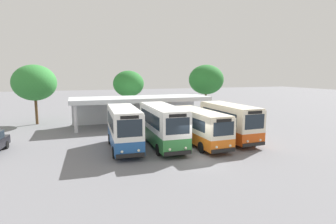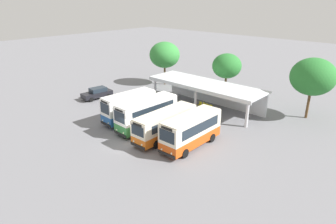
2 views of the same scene
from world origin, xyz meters
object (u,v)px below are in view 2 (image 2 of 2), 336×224
(city_bus_fourth_amber, at_px, (191,129))
(waiting_chair_end_by_column, at_px, (200,104))
(parked_car_flank, at_px, (97,93))
(waiting_chair_second_from_end, at_px, (204,105))
(city_bus_second_in_row, at_px, (147,113))
(city_bus_middle_cream, at_px, (165,123))
(waiting_chair_middle_seat, at_px, (207,106))
(city_bus_nearest_orange, at_px, (129,106))
(waiting_chair_fourth_seat, at_px, (210,107))

(city_bus_fourth_amber, distance_m, waiting_chair_end_by_column, 11.43)
(parked_car_flank, relative_size, waiting_chair_second_from_end, 5.39)
(city_bus_second_in_row, relative_size, city_bus_middle_cream, 0.97)
(waiting_chair_end_by_column, xyz_separation_m, waiting_chair_second_from_end, (0.58, 0.02, 0.00))
(parked_car_flank, bearing_deg, waiting_chair_middle_seat, 25.55)
(city_bus_nearest_orange, xyz_separation_m, waiting_chair_middle_seat, (4.73, 9.37, -1.36))
(waiting_chair_middle_seat, relative_size, waiting_chair_fourth_seat, 1.00)
(city_bus_second_in_row, distance_m, city_bus_fourth_amber, 6.45)
(city_bus_nearest_orange, relative_size, waiting_chair_end_by_column, 8.11)
(waiting_chair_end_by_column, height_order, waiting_chair_second_from_end, same)
(city_bus_middle_cream, bearing_deg, city_bus_fourth_amber, 5.81)
(city_bus_nearest_orange, xyz_separation_m, waiting_chair_fourth_seat, (5.31, 9.38, -1.36))
(parked_car_flank, bearing_deg, waiting_chair_second_from_end, 26.71)
(city_bus_nearest_orange, distance_m, city_bus_second_in_row, 3.23)
(city_bus_fourth_amber, height_order, parked_car_flank, city_bus_fourth_amber)
(city_bus_middle_cream, bearing_deg, waiting_chair_fourth_seat, 96.59)
(city_bus_nearest_orange, relative_size, waiting_chair_fourth_seat, 8.11)
(city_bus_fourth_amber, bearing_deg, parked_car_flank, 172.95)
(parked_car_flank, distance_m, waiting_chair_second_from_end, 15.92)
(waiting_chair_second_from_end, bearing_deg, waiting_chair_end_by_column, -177.74)
(city_bus_fourth_amber, relative_size, waiting_chair_fourth_seat, 8.55)
(waiting_chair_second_from_end, bearing_deg, waiting_chair_middle_seat, -7.69)
(waiting_chair_second_from_end, bearing_deg, city_bus_fourth_amber, -60.08)
(parked_car_flank, height_order, waiting_chair_end_by_column, parked_car_flank)
(parked_car_flank, bearing_deg, city_bus_nearest_orange, -12.86)
(city_bus_middle_cream, height_order, parked_car_flank, city_bus_middle_cream)
(city_bus_middle_cream, distance_m, waiting_chair_second_from_end, 10.25)
(city_bus_second_in_row, bearing_deg, city_bus_middle_cream, -6.63)
(city_bus_second_in_row, bearing_deg, waiting_chair_middle_seat, 80.95)
(waiting_chair_fourth_seat, bearing_deg, city_bus_middle_cream, -83.41)
(city_bus_second_in_row, height_order, waiting_chair_fourth_seat, city_bus_second_in_row)
(city_bus_middle_cream, relative_size, waiting_chair_second_from_end, 9.41)
(city_bus_fourth_amber, distance_m, waiting_chair_second_from_end, 11.15)
(city_bus_second_in_row, height_order, waiting_chair_end_by_column, city_bus_second_in_row)
(city_bus_fourth_amber, distance_m, waiting_chair_middle_seat, 10.80)
(waiting_chair_end_by_column, relative_size, waiting_chair_middle_seat, 1.00)
(waiting_chair_middle_seat, bearing_deg, waiting_chair_second_from_end, 172.31)
(city_bus_fourth_amber, relative_size, waiting_chair_middle_seat, 8.55)
(city_bus_middle_cream, height_order, city_bus_fourth_amber, city_bus_fourth_amber)
(city_bus_nearest_orange, relative_size, parked_car_flank, 1.51)
(city_bus_nearest_orange, height_order, city_bus_second_in_row, city_bus_second_in_row)
(city_bus_nearest_orange, xyz_separation_m, city_bus_fourth_amber, (9.68, -0.14, -0.05))
(city_bus_middle_cream, distance_m, parked_car_flank, 16.77)
(city_bus_nearest_orange, bearing_deg, parked_car_flank, 167.14)
(city_bus_middle_cream, height_order, waiting_chair_middle_seat, city_bus_middle_cream)
(city_bus_middle_cream, height_order, waiting_chair_end_by_column, city_bus_middle_cream)
(city_bus_second_in_row, height_order, city_bus_middle_cream, city_bus_second_in_row)
(city_bus_middle_cream, xyz_separation_m, waiting_chair_fourth_seat, (-1.14, 9.85, -1.15))
(waiting_chair_end_by_column, distance_m, waiting_chair_second_from_end, 0.58)
(city_bus_nearest_orange, xyz_separation_m, waiting_chair_second_from_end, (4.15, 9.45, -1.36))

